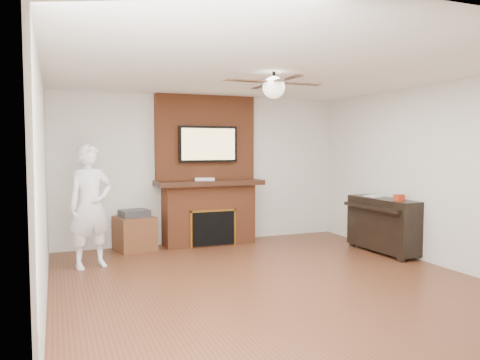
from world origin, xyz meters
name	(u,v)px	position (x,y,z in m)	size (l,w,h in m)	color
room_shell	(273,179)	(0.00, 0.00, 1.25)	(5.36, 5.86, 2.86)	#502917
fireplace	(207,185)	(0.00, 2.55, 1.00)	(1.78, 0.64, 2.50)	brown
tv	(208,144)	(0.00, 2.50, 1.68)	(1.00, 0.08, 0.60)	black
ceiling_fan	(274,86)	(0.00, 0.00, 2.33)	(1.21, 1.21, 0.31)	black
person	(91,206)	(-1.95, 1.60, 0.84)	(0.61, 0.41, 1.67)	white
side_table	(135,232)	(-1.24, 2.48, 0.30)	(0.66, 0.66, 0.64)	#552E18
piano	(383,224)	(2.29, 0.88, 0.45)	(0.52, 1.31, 0.94)	black
cable_box	(204,179)	(-0.08, 2.45, 1.10)	(0.32, 0.18, 0.05)	silver
candle_orange	(205,242)	(-0.10, 2.39, 0.07)	(0.07, 0.07, 0.13)	gold
candle_green	(205,243)	(-0.10, 2.36, 0.05)	(0.08, 0.08, 0.10)	#388D43
candle_cream	(215,243)	(0.06, 2.33, 0.05)	(0.08, 0.08, 0.10)	beige
candle_blue	(228,241)	(0.30, 2.37, 0.05)	(0.06, 0.06, 0.09)	#2E5F8C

